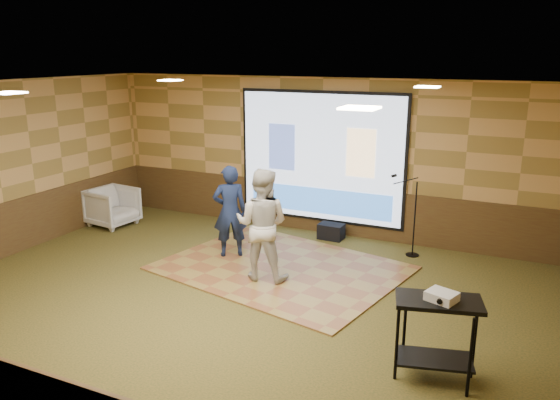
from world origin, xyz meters
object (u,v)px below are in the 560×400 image
at_px(dance_floor, 281,268).
at_px(mic_stand, 411,228).
at_px(player_left, 230,211).
at_px(projector, 442,296).
at_px(duffel_bag, 331,231).
at_px(banquet_chair, 113,207).
at_px(projector_screen, 320,159).
at_px(av_table, 437,324).
at_px(player_right, 262,224).

xyz_separation_m(dance_floor, mic_stand, (1.78, 1.52, 0.48)).
xyz_separation_m(player_left, projector, (3.86, -2.30, 0.17)).
distance_m(player_left, duffel_bag, 2.16).
distance_m(mic_stand, banquet_chair, 5.95).
height_order(projector_screen, duffel_bag, projector_screen).
bearing_deg(av_table, duffel_bag, 123.38).
bearing_deg(mic_stand, projector_screen, -177.35).
distance_m(projector, banquet_chair, 7.53).
xyz_separation_m(projector_screen, projector, (2.94, -4.19, -0.49)).
distance_m(av_table, banquet_chair, 7.48).
distance_m(player_left, av_table, 4.47).
bearing_deg(banquet_chair, projector_screen, -64.37).
relative_size(projector_screen, av_table, 3.53).
distance_m(projector_screen, av_table, 5.16).
height_order(mic_stand, banquet_chair, mic_stand).
xyz_separation_m(projector_screen, mic_stand, (1.89, -0.52, -0.98)).
xyz_separation_m(player_left, av_table, (3.84, -2.28, -0.17)).
bearing_deg(projector, av_table, 162.27).
xyz_separation_m(projector_screen, banquet_chair, (-4.00, -1.35, -1.08)).
distance_m(dance_floor, banquet_chair, 4.18).
relative_size(av_table, mic_stand, 0.66).
bearing_deg(av_table, dance_floor, 142.73).
height_order(av_table, mic_stand, mic_stand).
height_order(av_table, projector, projector).
xyz_separation_m(projector_screen, dance_floor, (0.11, -2.04, -1.46)).
bearing_deg(banquet_chair, duffel_bag, -69.20).
bearing_deg(mic_stand, duffel_bag, -170.83).
bearing_deg(player_left, player_right, 110.17).
xyz_separation_m(player_right, av_table, (2.90, -1.63, -0.25)).
bearing_deg(player_left, projector_screen, -151.12).
relative_size(av_table, duffel_bag, 2.01).
bearing_deg(mic_stand, banquet_chair, -153.92).
bearing_deg(projector, mic_stand, 125.52).
xyz_separation_m(dance_floor, duffel_bag, (0.24, 1.76, 0.13)).
height_order(player_left, av_table, player_left).
xyz_separation_m(mic_stand, banquet_chair, (-5.89, -0.83, -0.10)).
distance_m(projector, mic_stand, 3.85).
xyz_separation_m(player_left, banquet_chair, (-3.08, 0.54, -0.43)).
bearing_deg(projector_screen, mic_stand, -15.42).
relative_size(player_left, projector, 5.42).
xyz_separation_m(dance_floor, player_right, (-0.09, -0.50, 0.89)).
height_order(projector_screen, banquet_chair, projector_screen).
xyz_separation_m(player_left, mic_stand, (2.81, 1.37, -0.33)).
distance_m(player_left, player_right, 1.15).
bearing_deg(projector_screen, player_left, -116.01).
relative_size(banquet_chair, duffel_bag, 1.84).
bearing_deg(duffel_bag, player_right, -98.41).
distance_m(player_right, mic_stand, 2.78).
xyz_separation_m(projector_screen, duffel_bag, (0.35, -0.28, -1.33)).
distance_m(mic_stand, duffel_bag, 1.59).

